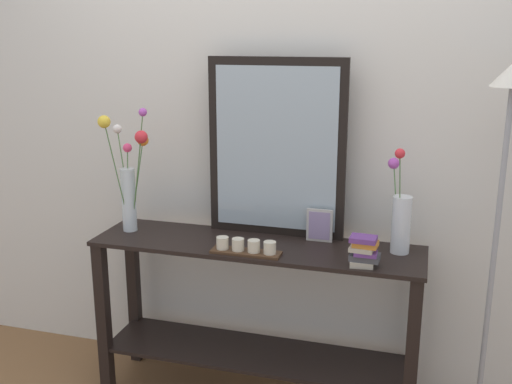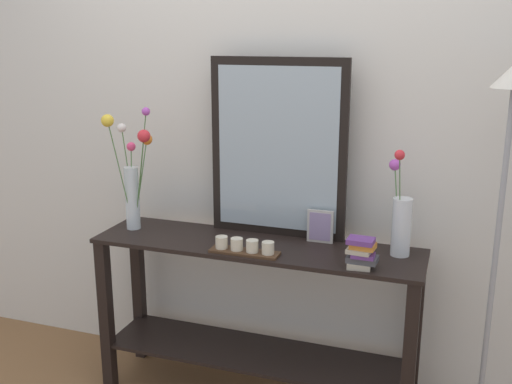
# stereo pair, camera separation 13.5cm
# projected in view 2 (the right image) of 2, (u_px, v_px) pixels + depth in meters

# --- Properties ---
(wall_back) EXTENTS (6.40, 0.08, 2.70)m
(wall_back) POSITION_uv_depth(u_px,v_px,m) (277.00, 121.00, 2.96)
(wall_back) COLOR silver
(wall_back) RESTS_ON ground
(console_table) EXTENTS (1.56, 0.40, 0.81)m
(console_table) POSITION_uv_depth(u_px,v_px,m) (256.00, 304.00, 2.88)
(console_table) COLOR black
(console_table) RESTS_ON ground
(mirror_leaning) EXTENTS (0.67, 0.03, 0.85)m
(mirror_leaning) POSITION_uv_depth(u_px,v_px,m) (278.00, 149.00, 2.83)
(mirror_leaning) COLOR black
(mirror_leaning) RESTS_ON console_table
(tall_vase_left) EXTENTS (0.23, 0.23, 0.62)m
(tall_vase_left) POSITION_uv_depth(u_px,v_px,m) (132.00, 175.00, 2.95)
(tall_vase_left) COLOR silver
(tall_vase_left) RESTS_ON console_table
(vase_right) EXTENTS (0.12, 0.17, 0.48)m
(vase_right) POSITION_uv_depth(u_px,v_px,m) (401.00, 220.00, 2.63)
(vase_right) COLOR silver
(vase_right) RESTS_ON console_table
(candle_tray) EXTENTS (0.32, 0.09, 0.07)m
(candle_tray) POSITION_uv_depth(u_px,v_px,m) (245.00, 247.00, 2.68)
(candle_tray) COLOR #472D1C
(candle_tray) RESTS_ON console_table
(picture_frame_small) EXTENTS (0.12, 0.01, 0.16)m
(picture_frame_small) POSITION_uv_depth(u_px,v_px,m) (320.00, 226.00, 2.81)
(picture_frame_small) COLOR #B7B2AD
(picture_frame_small) RESTS_ON console_table
(book_stack) EXTENTS (0.13, 0.10, 0.13)m
(book_stack) POSITION_uv_depth(u_px,v_px,m) (361.00, 253.00, 2.50)
(book_stack) COLOR #B2A893
(book_stack) RESTS_ON console_table
(floor_lamp) EXTENTS (0.24, 0.24, 1.67)m
(floor_lamp) POSITION_uv_depth(u_px,v_px,m) (502.00, 198.00, 2.41)
(floor_lamp) COLOR #9E9EA3
(floor_lamp) RESTS_ON ground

